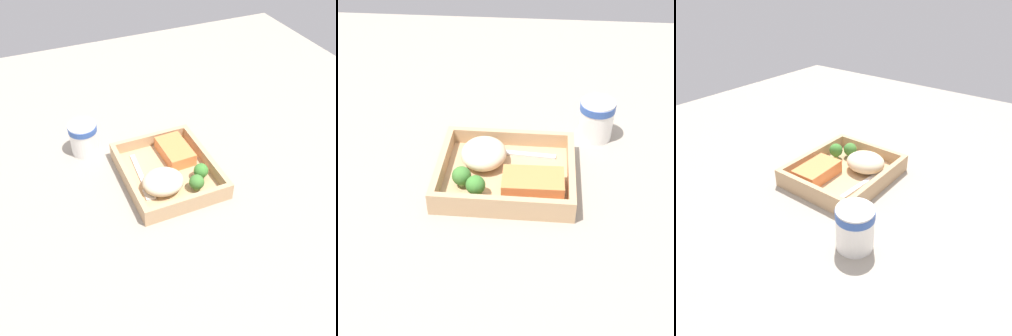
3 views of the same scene
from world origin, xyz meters
The scene contains 9 objects.
ground_plane centered at (0.00, 0.00, -1.00)cm, with size 160.00×160.00×2.00cm, color #9D9284.
takeout_tray centered at (0.00, 0.00, 0.60)cm, with size 24.62×20.70×1.20cm, color tan.
tray_rim centered at (0.00, 0.00, 2.71)cm, with size 24.62×20.70×3.01cm.
salmon_fillet centered at (-5.03, 4.00, 2.75)cm, with size 10.68×6.45×3.10cm, color #EF8245.
mashed_potatoes centered at (4.42, -3.13, 3.39)cm, with size 8.43×9.44×4.39cm, color beige.
broccoli_floret_1 centered at (4.67, 6.17, 3.48)cm, with size 3.41×3.41×4.08cm.
broccoli_floret_2 centered at (7.48, 3.71, 3.30)cm, with size 3.42×3.42×3.89cm.
fork centered at (-0.05, -6.35, 1.42)cm, with size 15.88×2.72×0.44cm.
paper_cup centered at (-16.93, -15.46, 4.62)cm, with size 7.04×7.04×8.28cm.
Camera 1 is at (62.59, -26.79, 63.39)cm, focal length 42.00 mm.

